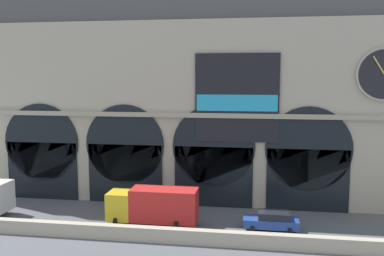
% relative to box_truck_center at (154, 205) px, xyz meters
% --- Properties ---
extents(ground_plane, '(200.00, 200.00, 0.00)m').
position_rel_box_truck_center_xyz_m(ground_plane, '(0.06, 0.77, -1.70)').
color(ground_plane, '#54565B').
extents(quay_parapet_wall, '(90.00, 0.70, 1.11)m').
position_rel_box_truck_center_xyz_m(quay_parapet_wall, '(0.06, -3.53, -1.15)').
color(quay_parapet_wall, '#B2A891').
rests_on(quay_parapet_wall, ground).
extents(station_building, '(45.08, 5.30, 22.55)m').
position_rel_box_truck_center_xyz_m(station_building, '(0.09, 8.23, 9.22)').
color(station_building, '#B2A891').
rests_on(station_building, ground).
extents(box_truck_center, '(7.50, 2.91, 3.12)m').
position_rel_box_truck_center_xyz_m(box_truck_center, '(0.00, 0.00, 0.00)').
color(box_truck_center, gold).
rests_on(box_truck_center, ground).
extents(car_mideast, '(4.40, 2.22, 1.55)m').
position_rel_box_truck_center_xyz_m(car_mideast, '(9.70, 0.23, -0.90)').
color(car_mideast, '#28479E').
rests_on(car_mideast, ground).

